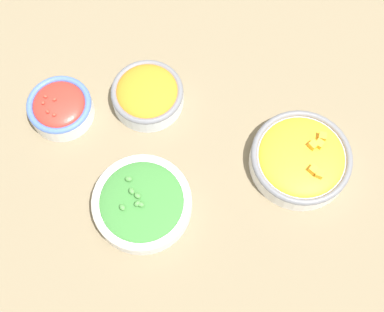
{
  "coord_description": "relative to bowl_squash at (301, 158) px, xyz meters",
  "views": [
    {
      "loc": [
        0.07,
        0.34,
        0.91
      ],
      "look_at": [
        0.0,
        0.0,
        0.03
      ],
      "focal_mm": 50.0,
      "sensor_mm": 36.0,
      "label": 1
    }
  ],
  "objects": [
    {
      "name": "bowl_broccoli",
      "position": [
        0.29,
        0.03,
        -0.0
      ],
      "size": [
        0.17,
        0.17,
        0.05
      ],
      "color": "white",
      "rests_on": "ground_plane"
    },
    {
      "name": "bowl_cherry_tomatoes",
      "position": [
        0.41,
        -0.19,
        0.0
      ],
      "size": [
        0.12,
        0.12,
        0.06
      ],
      "color": "white",
      "rests_on": "ground_plane"
    },
    {
      "name": "bowl_carrots",
      "position": [
        0.25,
        -0.18,
        0.0
      ],
      "size": [
        0.14,
        0.14,
        0.05
      ],
      "color": "silver",
      "rests_on": "ground_plane"
    },
    {
      "name": "ground_plane",
      "position": [
        0.19,
        -0.04,
        -0.03
      ],
      "size": [
        3.0,
        3.0,
        0.0
      ],
      "primitive_type": "plane",
      "color": "#75664C"
    },
    {
      "name": "bowl_squash",
      "position": [
        0.0,
        0.0,
        0.0
      ],
      "size": [
        0.18,
        0.18,
        0.06
      ],
      "color": "white",
      "rests_on": "ground_plane"
    }
  ]
}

